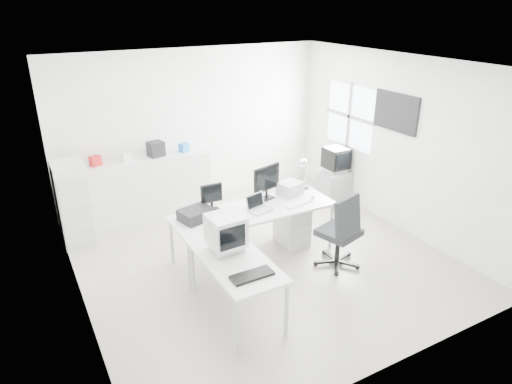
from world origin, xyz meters
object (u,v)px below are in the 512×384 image
laser_printer (290,188)px  lcd_monitor_large (267,182)px  laptop (261,204)px  tv_cabinet (334,186)px  lcd_monitor_small (212,198)px  side_desk (236,287)px  drawer_pedestal (292,225)px  crt_monitor (226,231)px  filing_cabinet (73,203)px  sideboard (148,187)px  main_desk (254,232)px  inkjet_printer (196,214)px  crt_tv (336,160)px  office_chair (339,229)px

laser_printer → lcd_monitor_large: bearing=160.7°
laptop → tv_cabinet: 2.54m
lcd_monitor_small → laptop: bearing=-28.7°
side_desk → drawer_pedestal: size_ratio=2.33×
side_desk → crt_monitor: crt_monitor is taller
drawer_pedestal → laser_printer: size_ratio=1.76×
lcd_monitor_large → laser_printer: 0.43m
filing_cabinet → crt_monitor: bearing=-61.5°
sideboard → filing_cabinet: bearing=-163.3°
side_desk → laptop: 1.43m
main_desk → tv_cabinet: bearing=23.9°
lcd_monitor_large → tv_cabinet: lcd_monitor_large is taller
drawer_pedestal → lcd_monitor_small: lcd_monitor_small is taller
laser_printer → sideboard: sideboard is taller
lcd_monitor_small → side_desk: bearing=-101.0°
drawer_pedestal → inkjet_printer: size_ratio=1.38×
crt_monitor → filing_cabinet: filing_cabinet is taller
sideboard → crt_monitor: bearing=-87.7°
crt_tv → main_desk: bearing=-156.1°
crt_tv → laptop: bearing=-153.5°
lcd_monitor_small → crt_monitor: (-0.30, -1.10, 0.06)m
lcd_monitor_small → crt_tv: size_ratio=0.79×
filing_cabinet → sideboard: bearing=16.7°
office_chair → sideboard: size_ratio=0.54×
crt_monitor → office_chair: 1.81m
side_desk → inkjet_printer: (0.00, 1.20, 0.45)m
main_desk → inkjet_printer: inkjet_printer is taller
laptop → crt_monitor: size_ratio=0.65×
lcd_monitor_small → sideboard: bearing=104.4°
filing_cabinet → office_chair: bearing=-38.6°
main_desk → laptop: 0.50m
tv_cabinet → sideboard: sideboard is taller
drawer_pedestal → laser_printer: 0.58m
office_chair → crt_monitor: bearing=165.2°
lcd_monitor_small → sideboard: size_ratio=0.18×
drawer_pedestal → inkjet_printer: 1.64m
office_chair → crt_tv: office_chair is taller
tv_cabinet → sideboard: bearing=161.8°
lcd_monitor_large → sideboard: bearing=110.2°
laser_printer → crt_monitor: crt_monitor is taller
side_desk → drawer_pedestal: side_desk is taller
inkjet_printer → crt_tv: 3.25m
main_desk → lcd_monitor_large: size_ratio=4.56×
drawer_pedestal → sideboard: sideboard is taller
main_desk → lcd_monitor_small: bearing=155.6°
drawer_pedestal → crt_monitor: 1.93m
laser_printer → sideboard: 2.54m
main_desk → office_chair: 1.24m
filing_cabinet → main_desk: bearing=-37.2°
inkjet_printer → laser_printer: 1.60m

